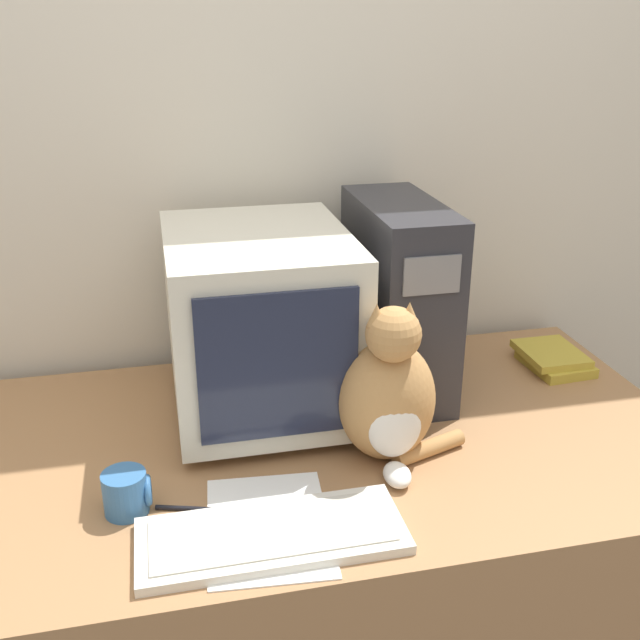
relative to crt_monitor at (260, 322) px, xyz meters
name	(u,v)px	position (x,y,z in m)	size (l,w,h in m)	color
wall_back	(247,167)	(0.03, 0.34, 0.27)	(7.00, 0.05, 2.50)	beige
desk	(290,588)	(0.03, -0.16, -0.60)	(1.71, 0.86, 0.78)	#9E7047
crt_monitor	(260,322)	(0.00, 0.00, 0.00)	(0.38, 0.48, 0.40)	beige
computer_tower	(398,297)	(0.33, 0.05, 0.01)	(0.17, 0.40, 0.44)	#28282D
keyboard	(272,535)	(-0.05, -0.46, -0.20)	(0.45, 0.18, 0.02)	silver
cat	(389,396)	(0.21, -0.26, -0.07)	(0.27, 0.23, 0.34)	#B7844C
book_stack	(553,359)	(0.74, 0.04, -0.19)	(0.15, 0.19, 0.04)	gold
pen	(197,509)	(-0.17, -0.35, -0.20)	(0.15, 0.05, 0.01)	black
paper_sheet	(268,526)	(-0.05, -0.42, -0.21)	(0.23, 0.31, 0.00)	white
mug	(127,493)	(-0.29, -0.32, -0.17)	(0.08, 0.08, 0.08)	#33669E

